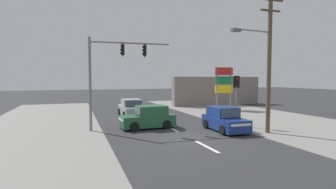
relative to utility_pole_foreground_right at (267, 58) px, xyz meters
name	(u,v)px	position (x,y,z in m)	size (l,w,h in m)	color
ground_plane	(190,138)	(-4.97, 0.36, -4.64)	(140.00, 140.00, 0.00)	#303033
lane_dash_near	(207,147)	(-4.97, -1.64, -4.64)	(0.20, 2.40, 0.01)	silver
lane_dash_mid	(172,128)	(-4.97, 3.36, -4.64)	(0.20, 2.40, 0.01)	silver
lane_dash_far	(151,118)	(-4.97, 8.36, -4.64)	(0.20, 2.40, 0.01)	silver
kerb_right_verge	(288,123)	(4.03, 2.36, -4.63)	(10.00, 44.00, 0.02)	gray
kerb_left_verge	(34,134)	(-13.47, 4.36, -4.63)	(8.00, 40.00, 0.02)	gray
utility_pole_foreground_right	(267,58)	(0.00, 0.00, 0.00)	(3.78, 0.57, 8.58)	brown
traffic_signal_mast	(111,67)	(-8.86, 4.21, -0.49)	(5.28, 0.54, 6.00)	slate
pedestal_signal_right_kerb	(236,92)	(-0.41, 2.59, -2.22)	(0.43, 0.31, 3.56)	slate
shopping_plaza_sign	(224,82)	(4.05, 11.47, -1.66)	(2.10, 0.16, 4.60)	slate
shopfront_wall_far	(217,91)	(6.03, 16.36, -2.84)	(12.00, 1.00, 3.60)	gray
hatchback_receding_far	(149,118)	(-6.39, 4.05, -3.94)	(3.70, 1.90, 1.53)	#235633
sedan_crossing_left	(131,109)	(-6.39, 9.80, -3.94)	(1.89, 4.24, 1.56)	#A3A8AD
hatchback_kerbside_parked	(224,120)	(-1.98, 1.59, -3.94)	(1.86, 3.68, 1.53)	navy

